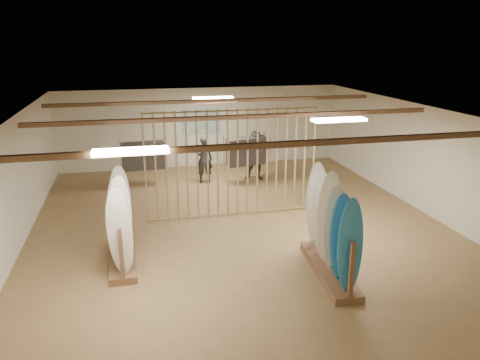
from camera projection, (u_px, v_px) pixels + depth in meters
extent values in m
plane|color=#99764A|center=(240.00, 226.00, 11.56)|extent=(12.00, 12.00, 0.00)
plane|color=gray|center=(240.00, 114.00, 10.75)|extent=(12.00, 12.00, 0.00)
plane|color=white|center=(201.00, 127.00, 16.74)|extent=(12.00, 0.00, 12.00)
plane|color=white|center=(357.00, 306.00, 5.57)|extent=(12.00, 0.00, 12.00)
plane|color=white|center=(14.00, 187.00, 10.04)|extent=(0.00, 12.00, 12.00)
plane|color=white|center=(425.00, 160.00, 12.26)|extent=(0.00, 12.00, 12.00)
cube|color=brown|center=(240.00, 117.00, 10.77)|extent=(9.50, 6.12, 0.10)
cube|color=white|center=(240.00, 116.00, 10.76)|extent=(1.20, 0.35, 0.06)
cylinder|color=tan|center=(145.00, 169.00, 11.41)|extent=(0.05, 0.05, 2.78)
cylinder|color=tan|center=(156.00, 168.00, 11.47)|extent=(0.05, 0.05, 2.78)
cylinder|color=tan|center=(166.00, 168.00, 11.52)|extent=(0.05, 0.05, 2.78)
cylinder|color=tan|center=(177.00, 167.00, 11.58)|extent=(0.05, 0.05, 2.78)
cylinder|color=tan|center=(187.00, 166.00, 11.64)|extent=(0.05, 0.05, 2.78)
cylinder|color=tan|center=(197.00, 166.00, 11.70)|extent=(0.05, 0.05, 2.78)
cylinder|color=tan|center=(208.00, 165.00, 11.75)|extent=(0.05, 0.05, 2.78)
cylinder|color=tan|center=(218.00, 165.00, 11.81)|extent=(0.05, 0.05, 2.78)
cylinder|color=tan|center=(228.00, 164.00, 11.87)|extent=(0.05, 0.05, 2.78)
cylinder|color=tan|center=(238.00, 163.00, 11.93)|extent=(0.05, 0.05, 2.78)
cylinder|color=tan|center=(247.00, 163.00, 11.98)|extent=(0.05, 0.05, 2.78)
cylinder|color=tan|center=(257.00, 162.00, 12.04)|extent=(0.05, 0.05, 2.78)
cylinder|color=tan|center=(267.00, 162.00, 12.10)|extent=(0.05, 0.05, 2.78)
cylinder|color=tan|center=(276.00, 161.00, 12.16)|extent=(0.05, 0.05, 2.78)
cylinder|color=tan|center=(286.00, 160.00, 12.21)|extent=(0.05, 0.05, 2.78)
cylinder|color=tan|center=(295.00, 160.00, 12.27)|extent=(0.05, 0.05, 2.78)
cylinder|color=tan|center=(304.00, 159.00, 12.33)|extent=(0.05, 0.05, 2.78)
cylinder|color=tan|center=(314.00, 159.00, 12.39)|extent=(0.05, 0.05, 2.78)
cube|color=#3890C5|center=(201.00, 122.00, 16.66)|extent=(1.40, 0.03, 0.90)
cube|color=brown|center=(123.00, 259.00, 9.69)|extent=(0.54, 2.00, 0.14)
cylinder|color=black|center=(120.00, 220.00, 9.43)|extent=(0.02, 1.95, 0.01)
ellipsoid|color=white|center=(120.00, 231.00, 8.67)|extent=(0.46, 0.06, 1.76)
ellipsoid|color=white|center=(120.00, 224.00, 9.04)|extent=(0.46, 0.06, 1.76)
ellipsoid|color=white|center=(120.00, 216.00, 9.41)|extent=(0.46, 0.06, 1.76)
ellipsoid|color=silver|center=(120.00, 209.00, 9.78)|extent=(0.46, 0.06, 1.76)
ellipsoid|color=white|center=(120.00, 203.00, 10.16)|extent=(0.46, 0.06, 1.76)
cube|color=brown|center=(329.00, 269.00, 9.26)|extent=(0.80, 2.47, 0.15)
cylinder|color=black|center=(332.00, 227.00, 9.00)|extent=(0.27, 2.37, 0.01)
ellipsoid|color=#2D8CD1|center=(350.00, 245.00, 8.02)|extent=(0.47, 0.11, 1.81)
ellipsoid|color=#2D8CD1|center=(342.00, 236.00, 8.40)|extent=(0.47, 0.11, 1.81)
ellipsoid|color=silver|center=(335.00, 227.00, 8.79)|extent=(0.47, 0.11, 1.81)
ellipsoid|color=silver|center=(329.00, 219.00, 9.17)|extent=(0.47, 0.11, 1.81)
ellipsoid|color=white|center=(322.00, 212.00, 9.56)|extent=(0.47, 0.11, 1.81)
ellipsoid|color=white|center=(317.00, 205.00, 9.94)|extent=(0.47, 0.11, 1.81)
cylinder|color=silver|center=(142.00, 141.00, 14.31)|extent=(1.39, 0.12, 0.03)
cube|color=black|center=(143.00, 156.00, 14.45)|extent=(1.31, 0.43, 0.85)
cylinder|color=silver|center=(144.00, 163.00, 14.51)|extent=(0.03, 0.03, 1.49)
cylinder|color=silver|center=(247.00, 136.00, 14.75)|extent=(1.41, 0.34, 0.03)
cube|color=black|center=(247.00, 151.00, 14.89)|extent=(1.39, 0.64, 0.88)
cylinder|color=silver|center=(247.00, 158.00, 14.96)|extent=(0.03, 0.03, 1.54)
imported|color=#25272D|center=(204.00, 156.00, 14.87)|extent=(0.64, 0.45, 1.71)
imported|color=#3E3630|center=(257.00, 152.00, 15.16)|extent=(1.06, 0.95, 1.83)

